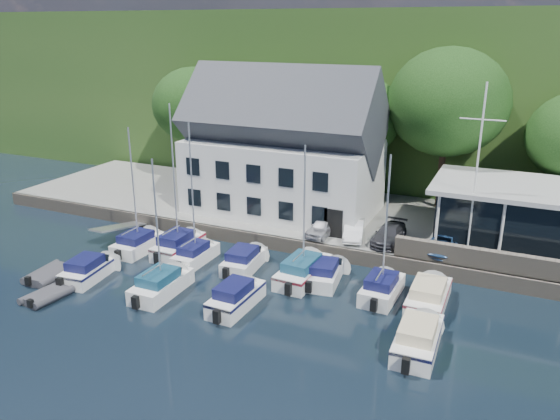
{
  "coord_description": "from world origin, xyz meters",
  "views": [
    {
      "loc": [
        9.41,
        -20.51,
        14.75
      ],
      "look_at": [
        -3.89,
        9.0,
        3.7
      ],
      "focal_mm": 35.0,
      "sensor_mm": 36.0,
      "label": 1
    }
  ],
  "objects_px": {
    "dinghy_0": "(49,273)",
    "dinghy_1": "(47,294)",
    "car_dgrey": "(389,234)",
    "boat_r2_4": "(418,335)",
    "club_pavilion": "(538,218)",
    "boat_r2_0": "(88,267)",
    "harbor_building": "(283,155)",
    "boat_r1_5": "(325,271)",
    "boat_r1_6": "(386,224)",
    "boat_r1_0": "(134,192)",
    "boat_r1_2": "(193,202)",
    "car_silver": "(323,227)",
    "boat_r1_7": "(429,293)",
    "boat_r2_2": "(236,295)",
    "boat_r2_1": "(157,221)",
    "boat_r1_4": "(304,207)",
    "car_blue": "(444,243)",
    "car_white": "(354,229)",
    "flagpole": "(476,173)"
  },
  "relations": [
    {
      "from": "club_pavilion",
      "to": "boat_r2_0",
      "type": "xyz_separation_m",
      "value": [
        -24.7,
        -13.69,
        -2.34
      ]
    },
    {
      "from": "dinghy_0",
      "to": "dinghy_1",
      "type": "xyz_separation_m",
      "value": [
        1.97,
        -2.07,
        -0.05
      ]
    },
    {
      "from": "boat_r1_2",
      "to": "boat_r2_1",
      "type": "relative_size",
      "value": 0.93
    },
    {
      "from": "car_dgrey",
      "to": "boat_r1_0",
      "type": "relative_size",
      "value": 0.47
    },
    {
      "from": "harbor_building",
      "to": "club_pavilion",
      "type": "xyz_separation_m",
      "value": [
        18.0,
        -0.5,
        -2.3
      ]
    },
    {
      "from": "boat_r1_5",
      "to": "boat_r2_4",
      "type": "relative_size",
      "value": 0.84
    },
    {
      "from": "boat_r1_0",
      "to": "dinghy_0",
      "type": "distance_m",
      "value": 7.29
    },
    {
      "from": "harbor_building",
      "to": "boat_r1_5",
      "type": "distance_m",
      "value": 11.92
    },
    {
      "from": "harbor_building",
      "to": "boat_r1_0",
      "type": "bearing_deg",
      "value": -124.91
    },
    {
      "from": "boat_r2_0",
      "to": "boat_r2_2",
      "type": "height_order",
      "value": "boat_r2_2"
    },
    {
      "from": "boat_r1_2",
      "to": "boat_r1_6",
      "type": "relative_size",
      "value": 0.93
    },
    {
      "from": "harbor_building",
      "to": "car_silver",
      "type": "xyz_separation_m",
      "value": [
        4.72,
        -3.9,
        -3.76
      ]
    },
    {
      "from": "boat_r2_4",
      "to": "boat_r1_6",
      "type": "bearing_deg",
      "value": 121.23
    },
    {
      "from": "car_dgrey",
      "to": "boat_r1_4",
      "type": "xyz_separation_m",
      "value": [
        -3.85,
        -5.58,
        3.05
      ]
    },
    {
      "from": "boat_r1_6",
      "to": "boat_r2_1",
      "type": "relative_size",
      "value": 0.99
    },
    {
      "from": "boat_r2_0",
      "to": "boat_r1_6",
      "type": "bearing_deg",
      "value": 9.3
    },
    {
      "from": "car_blue",
      "to": "dinghy_1",
      "type": "distance_m",
      "value": 24.06
    },
    {
      "from": "club_pavilion",
      "to": "boat_r1_0",
      "type": "bearing_deg",
      "value": -159.94
    },
    {
      "from": "dinghy_0",
      "to": "boat_r1_6",
      "type": "bearing_deg",
      "value": 13.2
    },
    {
      "from": "boat_r1_7",
      "to": "boat_r2_0",
      "type": "distance_m",
      "value": 20.17
    },
    {
      "from": "boat_r1_0",
      "to": "boat_r1_6",
      "type": "relative_size",
      "value": 0.96
    },
    {
      "from": "flagpole",
      "to": "boat_r2_4",
      "type": "xyz_separation_m",
      "value": [
        -1.04,
        -10.22,
        -5.56
      ]
    },
    {
      "from": "club_pavilion",
      "to": "car_white",
      "type": "relative_size",
      "value": 3.68
    },
    {
      "from": "car_silver",
      "to": "boat_r2_1",
      "type": "distance_m",
      "value": 12.19
    },
    {
      "from": "club_pavilion",
      "to": "boat_r1_4",
      "type": "distance_m",
      "value": 15.32
    },
    {
      "from": "boat_r1_7",
      "to": "dinghy_1",
      "type": "distance_m",
      "value": 21.36
    },
    {
      "from": "car_dgrey",
      "to": "boat_r2_4",
      "type": "bearing_deg",
      "value": -66.1
    },
    {
      "from": "car_silver",
      "to": "car_dgrey",
      "type": "height_order",
      "value": "car_silver"
    },
    {
      "from": "boat_r2_4",
      "to": "dinghy_1",
      "type": "xyz_separation_m",
      "value": [
        -20.04,
        -3.54,
        -0.46
      ]
    },
    {
      "from": "car_blue",
      "to": "boat_r2_2",
      "type": "bearing_deg",
      "value": -124.61
    },
    {
      "from": "boat_r1_0",
      "to": "boat_r1_4",
      "type": "xyz_separation_m",
      "value": [
        11.95,
        0.54,
        0.39
      ]
    },
    {
      "from": "harbor_building",
      "to": "car_dgrey",
      "type": "distance_m",
      "value": 10.48
    },
    {
      "from": "harbor_building",
      "to": "car_dgrey",
      "type": "xyz_separation_m",
      "value": [
        9.18,
        -3.37,
        -3.77
      ]
    },
    {
      "from": "harbor_building",
      "to": "boat_r1_7",
      "type": "bearing_deg",
      "value": -35.55
    },
    {
      "from": "harbor_building",
      "to": "dinghy_1",
      "type": "distance_m",
      "value": 19.31
    },
    {
      "from": "boat_r1_6",
      "to": "car_white",
      "type": "bearing_deg",
      "value": 123.13
    },
    {
      "from": "club_pavilion",
      "to": "car_white",
      "type": "bearing_deg",
      "value": -164.96
    },
    {
      "from": "car_silver",
      "to": "boat_r1_0",
      "type": "bearing_deg",
      "value": -147.46
    },
    {
      "from": "boat_r2_1",
      "to": "car_silver",
      "type": "bearing_deg",
      "value": 58.2
    },
    {
      "from": "boat_r1_6",
      "to": "boat_r1_2",
      "type": "bearing_deg",
      "value": -176.77
    },
    {
      "from": "club_pavilion",
      "to": "boat_r2_1",
      "type": "bearing_deg",
      "value": -145.13
    },
    {
      "from": "car_blue",
      "to": "boat_r2_0",
      "type": "distance_m",
      "value": 22.2
    },
    {
      "from": "boat_r1_4",
      "to": "dinghy_1",
      "type": "relative_size",
      "value": 3.41
    },
    {
      "from": "boat_r2_1",
      "to": "car_blue",
      "type": "bearing_deg",
      "value": 36.14
    },
    {
      "from": "boat_r1_5",
      "to": "boat_r1_6",
      "type": "xyz_separation_m",
      "value": [
        3.63,
        -0.55,
        3.74
      ]
    },
    {
      "from": "boat_r1_2",
      "to": "boat_r2_0",
      "type": "relative_size",
      "value": 1.53
    },
    {
      "from": "boat_r1_4",
      "to": "dinghy_1",
      "type": "distance_m",
      "value": 15.43
    },
    {
      "from": "boat_r1_2",
      "to": "dinghy_1",
      "type": "height_order",
      "value": "boat_r1_2"
    },
    {
      "from": "car_silver",
      "to": "boat_r2_1",
      "type": "height_order",
      "value": "boat_r2_1"
    },
    {
      "from": "dinghy_0",
      "to": "car_dgrey",
      "type": "bearing_deg",
      "value": 29.22
    }
  ]
}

